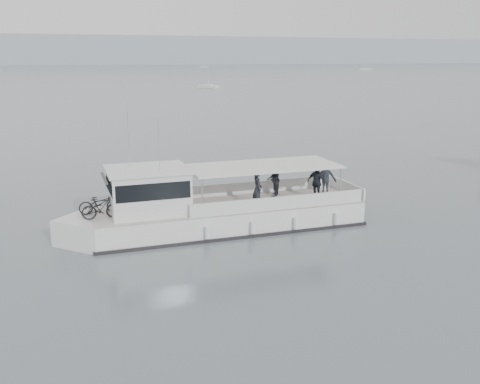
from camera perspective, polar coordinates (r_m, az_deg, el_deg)
name	(u,v)px	position (r m, az deg, el deg)	size (l,w,h in m)	color
ground	(135,243)	(22.23, -11.09, -5.40)	(1400.00, 1400.00, 0.00)	#545D63
headland	(46,50)	(580.82, -19.99, 14.02)	(1400.00, 90.00, 28.00)	#939EA8
tour_boat	(204,210)	(23.17, -3.91, -1.95)	(13.45, 3.59, 5.63)	white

